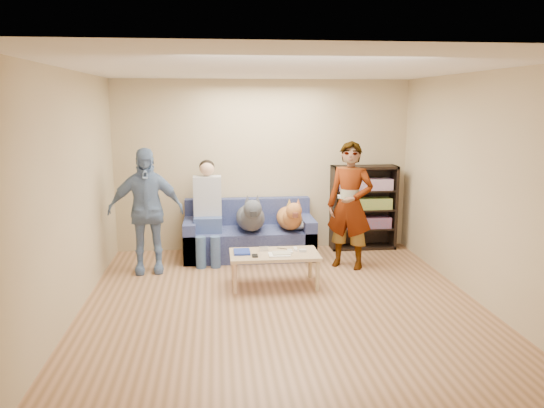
{
  "coord_description": "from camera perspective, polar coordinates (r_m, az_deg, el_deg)",
  "views": [
    {
      "loc": [
        -0.72,
        -5.56,
        2.26
      ],
      "look_at": [
        0.0,
        1.2,
        0.95
      ],
      "focal_mm": 35.0,
      "sensor_mm": 36.0,
      "label": 1
    }
  ],
  "objects": [
    {
      "name": "ground",
      "position": [
        6.04,
        1.23,
        -11.05
      ],
      "size": [
        5.0,
        5.0,
        0.0
      ],
      "primitive_type": "plane",
      "color": "#8E603C",
      "rests_on": "ground"
    },
    {
      "name": "person_seated",
      "position": [
        7.67,
        -6.94,
        -0.35
      ],
      "size": [
        0.4,
        0.73,
        1.47
      ],
      "color": "#404F8D",
      "rests_on": "sofa"
    },
    {
      "name": "dog_tan",
      "position": [
        7.71,
        1.97,
        -1.42
      ],
      "size": [
        0.37,
        1.14,
        0.53
      ],
      "color": "#C2893B",
      "rests_on": "sofa"
    },
    {
      "name": "bookshelf",
      "position": [
        8.36,
        9.79,
        -0.16
      ],
      "size": [
        1.0,
        0.34,
        1.3
      ],
      "color": "black",
      "rests_on": "ground"
    },
    {
      "name": "person_standing_left",
      "position": [
        7.24,
        -13.43,
        -0.71
      ],
      "size": [
        1.02,
        0.49,
        1.68
      ],
      "primitive_type": "imported",
      "rotation": [
        0.0,
        0.0,
        0.09
      ],
      "color": "#7393B9",
      "rests_on": "ground"
    },
    {
      "name": "wall_left",
      "position": [
        5.84,
        -21.17,
        0.72
      ],
      "size": [
        0.0,
        5.0,
        5.0
      ],
      "primitive_type": "plane",
      "rotation": [
        1.57,
        0.0,
        1.57
      ],
      "color": "tan",
      "rests_on": "ground"
    },
    {
      "name": "ceiling",
      "position": [
        5.62,
        1.34,
        14.38
      ],
      "size": [
        5.0,
        5.0,
        0.0
      ],
      "primitive_type": "plane",
      "rotation": [
        3.14,
        0.0,
        0.0
      ],
      "color": "white",
      "rests_on": "ground"
    },
    {
      "name": "wallet",
      "position": [
        6.46,
        -1.85,
        -5.58
      ],
      "size": [
        0.07,
        0.12,
        0.02
      ],
      "primitive_type": "cube",
      "color": "black",
      "rests_on": "coffee_table"
    },
    {
      "name": "person_standing_right",
      "position": [
        7.31,
        8.37,
        -0.15
      ],
      "size": [
        0.76,
        0.69,
        1.74
      ],
      "primitive_type": "imported",
      "rotation": [
        0.0,
        0.0,
        -0.55
      ],
      "color": "gray",
      "rests_on": "ground"
    },
    {
      "name": "wall_right",
      "position": [
        6.37,
        21.78,
        1.47
      ],
      "size": [
        0.0,
        5.0,
        5.0
      ],
      "primitive_type": "plane",
      "rotation": [
        1.57,
        0.0,
        -1.57
      ],
      "color": "tan",
      "rests_on": "ground"
    },
    {
      "name": "sofa",
      "position": [
        7.92,
        -2.49,
        -3.58
      ],
      "size": [
        1.9,
        0.85,
        0.82
      ],
      "color": "#515B93",
      "rests_on": "ground"
    },
    {
      "name": "coffee_table",
      "position": [
        6.61,
        0.25,
        -5.67
      ],
      "size": [
        1.1,
        0.6,
        0.42
      ],
      "color": "#CBB67D",
      "rests_on": "ground"
    },
    {
      "name": "controller_a",
      "position": [
        6.72,
        2.53,
        -4.85
      ],
      "size": [
        0.04,
        0.13,
        0.03
      ],
      "primitive_type": "cube",
      "color": "white",
      "rests_on": "coffee_table"
    },
    {
      "name": "held_controller",
      "position": [
        7.04,
        7.24,
        0.8
      ],
      "size": [
        0.06,
        0.12,
        0.03
      ],
      "primitive_type": "cube",
      "rotation": [
        0.0,
        0.0,
        -0.2
      ],
      "color": "silver",
      "rests_on": "person_standing_right"
    },
    {
      "name": "pen_orange",
      "position": [
        6.44,
        0.23,
        -5.65
      ],
      "size": [
        0.13,
        0.06,
        0.01
      ],
      "primitive_type": "cylinder",
      "rotation": [
        0.0,
        1.57,
        0.35
      ],
      "color": "#C1801B",
      "rests_on": "coffee_table"
    },
    {
      "name": "camera_silver",
      "position": [
        6.69,
        -0.89,
        -4.83
      ],
      "size": [
        0.11,
        0.06,
        0.05
      ],
      "primitive_type": "cube",
      "color": "#AEAEB3",
      "rests_on": "coffee_table"
    },
    {
      "name": "papers",
      "position": [
        6.5,
        0.78,
        -5.45
      ],
      "size": [
        0.26,
        0.2,
        0.02
      ],
      "primitive_type": "cube",
      "color": "white",
      "rests_on": "coffee_table"
    },
    {
      "name": "magazine",
      "position": [
        6.52,
        1.03,
        -5.28
      ],
      "size": [
        0.22,
        0.17,
        0.01
      ],
      "primitive_type": "cube",
      "color": "#C0B89A",
      "rests_on": "coffee_table"
    },
    {
      "name": "pen_black",
      "position": [
        6.78,
        1.09,
        -4.8
      ],
      "size": [
        0.13,
        0.08,
        0.01
      ],
      "primitive_type": "cylinder",
      "rotation": [
        0.0,
        1.57,
        -0.52
      ],
      "color": "black",
      "rests_on": "coffee_table"
    },
    {
      "name": "headphone_cup_b",
      "position": [
        6.67,
        1.9,
        -5.01
      ],
      "size": [
        0.07,
        0.07,
        0.02
      ],
      "primitive_type": "cylinder",
      "color": "silver",
      "rests_on": "coffee_table"
    },
    {
      "name": "controller_b",
      "position": [
        6.66,
        3.32,
        -5.01
      ],
      "size": [
        0.09,
        0.06,
        0.03
      ],
      "primitive_type": "cube",
      "color": "silver",
      "rests_on": "coffee_table"
    },
    {
      "name": "wall_back",
      "position": [
        8.15,
        -0.97,
        4.14
      ],
      "size": [
        4.5,
        0.0,
        4.5
      ],
      "primitive_type": "plane",
      "rotation": [
        1.57,
        0.0,
        0.0
      ],
      "color": "tan",
      "rests_on": "ground"
    },
    {
      "name": "dog_gray",
      "position": [
        7.63,
        -2.3,
        -1.36
      ],
      "size": [
        0.42,
        1.25,
        0.6
      ],
      "color": "#4B4E55",
      "rests_on": "sofa"
    },
    {
      "name": "notebook_blue",
      "position": [
        6.61,
        -3.26,
        -5.16
      ],
      "size": [
        0.2,
        0.26,
        0.03
      ],
      "primitive_type": "cube",
      "color": "navy",
      "rests_on": "coffee_table"
    },
    {
      "name": "blanket",
      "position": [
        7.8,
        2.93,
        -2.18
      ],
      "size": [
        0.4,
        0.34,
        0.14
      ],
      "primitive_type": "ellipsoid",
      "color": "#A4A3A8",
      "rests_on": "sofa"
    },
    {
      "name": "wall_front",
      "position": [
        3.29,
        6.89,
        -6.13
      ],
      "size": [
        4.5,
        0.0,
        4.5
      ],
      "primitive_type": "plane",
      "rotation": [
        -1.57,
        0.0,
        0.0
      ],
      "color": "tan",
      "rests_on": "ground"
    },
    {
      "name": "headphone_cup_a",
      "position": [
        6.6,
        2.0,
        -5.2
      ],
      "size": [
        0.07,
        0.07,
        0.02
      ],
      "primitive_type": "cylinder",
      "color": "white",
      "rests_on": "coffee_table"
    }
  ]
}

